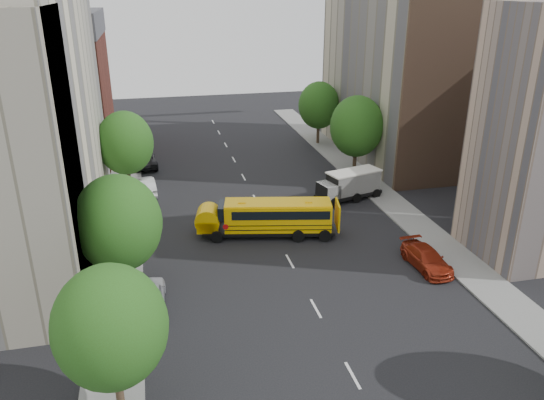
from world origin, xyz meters
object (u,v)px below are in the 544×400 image
object	(u,v)px
street_tree_0	(111,327)
school_bus	(267,216)
safari_truck	(349,185)
parked_car_0	(149,296)
parked_car_2	(145,160)
street_tree_2	(125,143)
parked_car_4	(351,180)
parked_car_3	(426,259)
street_tree_5	(319,105)
street_tree_1	(118,223)
parked_car_1	(145,186)
street_tree_4	(357,126)

from	to	relation	value
street_tree_0	school_bus	bearing A→B (deg)	57.72
safari_truck	parked_car_0	bearing A→B (deg)	-157.50
safari_truck	parked_car_2	distance (m)	22.39
school_bus	parked_car_2	world-z (taller)	school_bus
street_tree_2	school_bus	distance (m)	15.86
school_bus	parked_car_4	world-z (taller)	school_bus
parked_car_4	parked_car_2	bearing A→B (deg)	148.13
parked_car_0	parked_car_2	distance (m)	27.35
school_bus	parked_car_2	xyz separation A→B (m)	(-9.01, 19.18, -0.86)
school_bus	parked_car_2	bearing A→B (deg)	127.17
street_tree_0	parked_car_3	bearing A→B (deg)	24.57
parked_car_2	parked_car_3	bearing A→B (deg)	120.05
safari_truck	parked_car_4	bearing A→B (deg)	49.83
street_tree_2	school_bus	bearing A→B (deg)	-47.87
parked_car_3	parked_car_0	bearing A→B (deg)	179.12
parked_car_2	street_tree_5	bearing A→B (deg)	-172.74
street_tree_0	parked_car_4	bearing A→B (deg)	50.43
street_tree_5	school_bus	size ratio (longest dim) A/B	0.73
parked_car_2	parked_car_4	size ratio (longest dim) A/B	1.14
parked_car_2	street_tree_2	bearing A→B (deg)	75.06
street_tree_1	street_tree_2	distance (m)	18.00
parked_car_1	street_tree_0	bearing A→B (deg)	81.30
street_tree_1	parked_car_1	xyz separation A→B (m)	(1.40, 17.65, -4.19)
street_tree_0	street_tree_5	xyz separation A→B (m)	(22.00, 40.00, 0.06)
parked_car_1	parked_car_2	distance (m)	8.02
parked_car_4	school_bus	bearing A→B (deg)	-142.44
parked_car_2	parked_car_3	world-z (taller)	parked_car_2
street_tree_5	parked_car_3	xyz separation A→B (m)	(-2.20, -30.95, -4.02)
safari_truck	parked_car_0	xyz separation A→B (m)	(-17.79, -13.76, -0.57)
street_tree_2	parked_car_0	distance (m)	20.13
parked_car_1	parked_car_3	xyz separation A→B (m)	(18.40, -18.60, -0.08)
street_tree_5	parked_car_1	distance (m)	24.34
street_tree_0	parked_car_1	xyz separation A→B (m)	(1.40, 27.65, -3.88)
street_tree_4	parked_car_2	distance (m)	22.41
parked_car_2	parked_car_4	bearing A→B (deg)	145.35
parked_car_3	parked_car_1	bearing A→B (deg)	131.55
street_tree_5	parked_car_1	size ratio (longest dim) A/B	1.62
street_tree_5	parked_car_2	xyz separation A→B (m)	(-20.60, -4.33, -3.99)
street_tree_0	parked_car_4	distance (m)	32.25
street_tree_1	street_tree_2	world-z (taller)	street_tree_1
parked_car_1	parked_car_2	size ratio (longest dim) A/B	0.90
street_tree_4	parked_car_4	size ratio (longest dim) A/B	1.79
school_bus	parked_car_3	world-z (taller)	school_bus
street_tree_5	parked_car_0	xyz separation A→B (m)	(-20.60, -31.67, -3.90)
street_tree_0	street_tree_2	xyz separation A→B (m)	(0.00, 28.00, 0.19)
street_tree_2	street_tree_4	world-z (taller)	street_tree_4
street_tree_2	parked_car_0	world-z (taller)	street_tree_2
parked_car_1	parked_car_3	world-z (taller)	parked_car_1
safari_truck	parked_car_2	world-z (taller)	safari_truck
street_tree_5	parked_car_2	world-z (taller)	street_tree_5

